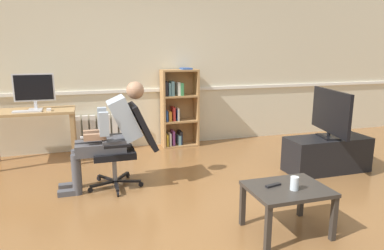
{
  "coord_description": "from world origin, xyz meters",
  "views": [
    {
      "loc": [
        -1.01,
        -2.95,
        1.58
      ],
      "look_at": [
        0.15,
        0.85,
        0.7
      ],
      "focal_mm": 32.43,
      "sensor_mm": 36.0,
      "label": 1
    }
  ],
  "objects_px": {
    "coffee_table": "(287,194)",
    "drinking_glass": "(294,183)",
    "office_chair": "(127,142)",
    "tv_stand": "(327,154)",
    "bookshelf": "(178,109)",
    "spare_remote": "(273,185)",
    "imac_monitor": "(34,89)",
    "radiator": "(104,132)",
    "computer_mouse": "(49,110)",
    "person_seated": "(110,133)",
    "computer_desk": "(32,119)",
    "tv_screen": "(331,113)",
    "keyboard": "(27,111)"
  },
  "relations": [
    {
      "from": "coffee_table",
      "to": "drinking_glass",
      "type": "distance_m",
      "value": 0.14
    },
    {
      "from": "office_chair",
      "to": "tv_stand",
      "type": "xyz_separation_m",
      "value": [
        2.55,
        -0.27,
        -0.3
      ]
    },
    {
      "from": "bookshelf",
      "to": "spare_remote",
      "type": "relative_size",
      "value": 8.52
    },
    {
      "from": "tv_stand",
      "to": "bookshelf",
      "type": "bearing_deg",
      "value": 131.56
    },
    {
      "from": "tv_stand",
      "to": "imac_monitor",
      "type": "bearing_deg",
      "value": 157.09
    },
    {
      "from": "radiator",
      "to": "tv_stand",
      "type": "xyz_separation_m",
      "value": [
        2.73,
        -1.85,
        -0.06
      ]
    },
    {
      "from": "imac_monitor",
      "to": "computer_mouse",
      "type": "distance_m",
      "value": 0.38
    },
    {
      "from": "person_seated",
      "to": "tv_stand",
      "type": "height_order",
      "value": "person_seated"
    },
    {
      "from": "computer_desk",
      "to": "person_seated",
      "type": "distance_m",
      "value": 1.54
    },
    {
      "from": "coffee_table",
      "to": "tv_screen",
      "type": "bearing_deg",
      "value": 41.83
    },
    {
      "from": "radiator",
      "to": "coffee_table",
      "type": "height_order",
      "value": "radiator"
    },
    {
      "from": "tv_screen",
      "to": "drinking_glass",
      "type": "xyz_separation_m",
      "value": [
        -1.35,
        -1.29,
        -0.3
      ]
    },
    {
      "from": "bookshelf",
      "to": "keyboard",
      "type": "bearing_deg",
      "value": -168.74
    },
    {
      "from": "imac_monitor",
      "to": "office_chair",
      "type": "distance_m",
      "value": 1.76
    },
    {
      "from": "radiator",
      "to": "office_chair",
      "type": "distance_m",
      "value": 1.61
    },
    {
      "from": "spare_remote",
      "to": "coffee_table",
      "type": "bearing_deg",
      "value": -128.6
    },
    {
      "from": "tv_screen",
      "to": "drinking_glass",
      "type": "height_order",
      "value": "tv_screen"
    },
    {
      "from": "keyboard",
      "to": "tv_stand",
      "type": "bearing_deg",
      "value": -19.55
    },
    {
      "from": "keyboard",
      "to": "office_chair",
      "type": "bearing_deg",
      "value": -41.79
    },
    {
      "from": "tv_stand",
      "to": "coffee_table",
      "type": "relative_size",
      "value": 1.62
    },
    {
      "from": "keyboard",
      "to": "spare_remote",
      "type": "height_order",
      "value": "keyboard"
    },
    {
      "from": "spare_remote",
      "to": "office_chair",
      "type": "bearing_deg",
      "value": 24.38
    },
    {
      "from": "imac_monitor",
      "to": "spare_remote",
      "type": "distance_m",
      "value": 3.53
    },
    {
      "from": "tv_screen",
      "to": "office_chair",
      "type": "bearing_deg",
      "value": 96.19
    },
    {
      "from": "bookshelf",
      "to": "imac_monitor",
      "type": "bearing_deg",
      "value": -174.13
    },
    {
      "from": "person_seated",
      "to": "tv_screen",
      "type": "distance_m",
      "value": 2.75
    },
    {
      "from": "bookshelf",
      "to": "person_seated",
      "type": "xyz_separation_m",
      "value": [
        -1.17,
        -1.49,
        0.04
      ]
    },
    {
      "from": "drinking_glass",
      "to": "keyboard",
      "type": "bearing_deg",
      "value": 132.39
    },
    {
      "from": "computer_desk",
      "to": "coffee_table",
      "type": "distance_m",
      "value": 3.57
    },
    {
      "from": "imac_monitor",
      "to": "coffee_table",
      "type": "relative_size",
      "value": 0.79
    },
    {
      "from": "computer_mouse",
      "to": "radiator",
      "type": "distance_m",
      "value": 1.02
    },
    {
      "from": "radiator",
      "to": "office_chair",
      "type": "bearing_deg",
      "value": -83.42
    },
    {
      "from": "bookshelf",
      "to": "coffee_table",
      "type": "distance_m",
      "value": 2.99
    },
    {
      "from": "bookshelf",
      "to": "drinking_glass",
      "type": "distance_m",
      "value": 3.05
    },
    {
      "from": "person_seated",
      "to": "computer_mouse",
      "type": "bearing_deg",
      "value": -146.42
    },
    {
      "from": "computer_desk",
      "to": "office_chair",
      "type": "xyz_separation_m",
      "value": [
        1.16,
        -1.19,
        -0.11
      ]
    },
    {
      "from": "radiator",
      "to": "spare_remote",
      "type": "xyz_separation_m",
      "value": [
        1.26,
        -3.02,
        0.14
      ]
    },
    {
      "from": "keyboard",
      "to": "radiator",
      "type": "distance_m",
      "value": 1.23
    },
    {
      "from": "drinking_glass",
      "to": "spare_remote",
      "type": "xyz_separation_m",
      "value": [
        -0.13,
        0.12,
        -0.05
      ]
    },
    {
      "from": "computer_desk",
      "to": "tv_screen",
      "type": "relative_size",
      "value": 1.2
    },
    {
      "from": "radiator",
      "to": "person_seated",
      "type": "bearing_deg",
      "value": -90.02
    },
    {
      "from": "bookshelf",
      "to": "spare_remote",
      "type": "height_order",
      "value": "bookshelf"
    },
    {
      "from": "person_seated",
      "to": "tv_stand",
      "type": "distance_m",
      "value": 2.78
    },
    {
      "from": "spare_remote",
      "to": "tv_screen",
      "type": "bearing_deg",
      "value": -64.02
    },
    {
      "from": "office_chair",
      "to": "tv_stand",
      "type": "relative_size",
      "value": 0.89
    },
    {
      "from": "imac_monitor",
      "to": "tv_screen",
      "type": "xyz_separation_m",
      "value": [
        3.65,
        -1.54,
        -0.26
      ]
    },
    {
      "from": "computer_mouse",
      "to": "drinking_glass",
      "type": "xyz_separation_m",
      "value": [
        2.12,
        -2.63,
        -0.3
      ]
    },
    {
      "from": "office_chair",
      "to": "drinking_glass",
      "type": "distance_m",
      "value": 1.97
    },
    {
      "from": "bookshelf",
      "to": "spare_remote",
      "type": "bearing_deg",
      "value": -88.37
    },
    {
      "from": "keyboard",
      "to": "radiator",
      "type": "xyz_separation_m",
      "value": [
        1.0,
        0.53,
        -0.48
      ]
    }
  ]
}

